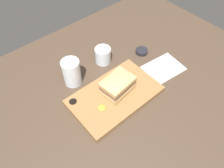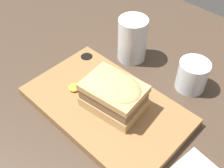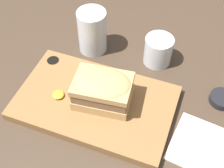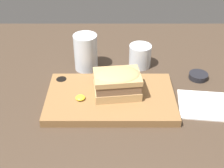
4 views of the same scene
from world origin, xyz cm
name	(u,v)px [view 3 (image 3 of 4)]	position (x,y,z in cm)	size (l,w,h in cm)	color
dining_table	(121,105)	(0.00, 0.00, 1.00)	(143.68, 106.17, 2.00)	#423326
serving_board	(95,102)	(-5.84, -3.13, 3.18)	(37.73, 23.01, 2.41)	olive
sandwich	(103,89)	(-3.86, -2.58, 8.59)	(14.27, 10.89, 7.89)	tan
mustard_dollop	(58,95)	(-14.49, -5.28, 4.90)	(2.78, 2.78, 1.11)	yellow
water_glass	(92,34)	(-14.20, 15.65, 7.38)	(7.92, 7.92, 12.43)	silver
wine_glass	(158,51)	(4.34, 17.12, 5.76)	(7.59, 7.59, 7.87)	silver
napkin	(212,150)	(23.13, -5.53, 2.20)	(19.19, 15.49, 0.40)	white
condiment_dish	(222,99)	(23.15, 9.15, 2.89)	(6.20, 6.20, 1.79)	black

